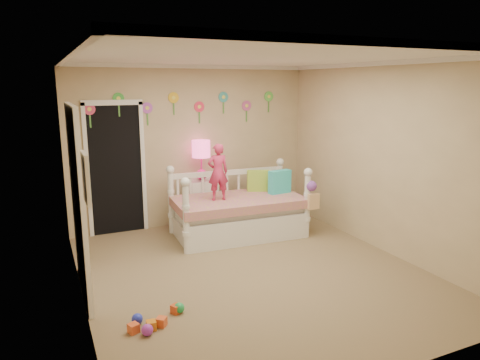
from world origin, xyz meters
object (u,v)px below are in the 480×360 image
daybed (238,201)px  nightstand (202,202)px  table_lamp (201,154)px  child (218,172)px

daybed → nightstand: size_ratio=2.61×
nightstand → table_lamp: size_ratio=1.17×
child → nightstand: child is taller
daybed → child: child is taller
nightstand → daybed: bearing=-66.6°
nightstand → child: bearing=-91.5°
child → table_lamp: bearing=-83.0°
daybed → table_lamp: table_lamp is taller
child → daybed: bearing=-170.0°
daybed → child: bearing=-173.8°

